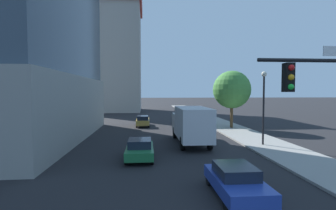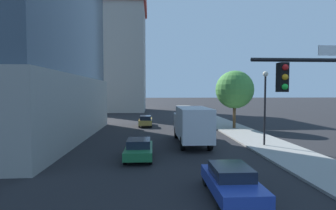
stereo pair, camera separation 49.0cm
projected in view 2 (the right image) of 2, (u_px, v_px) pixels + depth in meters
sidewalk at (254, 138)px, 25.45m from camera, size 4.29×120.00×0.15m
construction_building at (113, 49)px, 62.52m from camera, size 16.12×24.19×36.11m
traffic_light_pole at (335, 99)px, 9.51m from camera, size 4.74×0.48×6.21m
street_lamp at (265, 97)px, 21.72m from camera, size 0.44×0.44×6.16m
street_tree at (235, 90)px, 32.14m from camera, size 4.66×4.66×7.06m
car_green at (139, 149)px, 17.91m from camera, size 1.82×4.13×1.39m
car_gold at (146, 121)px, 34.97m from camera, size 1.72×4.42×1.47m
car_blue at (231, 181)px, 11.42m from camera, size 1.90×4.26×1.37m
box_truck at (192, 124)px, 22.79m from camera, size 2.49×7.95×3.28m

